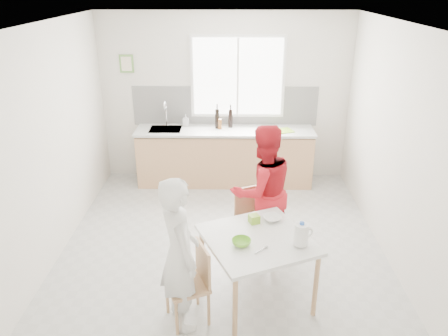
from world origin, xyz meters
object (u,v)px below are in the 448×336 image
(person_white, at_px, (180,254))
(person_red, at_px, (262,191))
(wine_bottle_b, at_px, (230,118))
(chair_left, at_px, (193,280))
(wine_bottle_a, at_px, (217,118))
(milk_jug, at_px, (302,234))
(dining_table, at_px, (257,245))
(chair_far, at_px, (252,219))
(bowl_green, at_px, (241,242))
(bowl_white, at_px, (272,218))

(person_white, distance_m, person_red, 1.50)
(person_white, xyz_separation_m, wine_bottle_b, (0.46, 3.36, 0.29))
(chair_left, bearing_deg, person_white, -90.00)
(wine_bottle_a, xyz_separation_m, wine_bottle_b, (0.21, 0.04, -0.01))
(person_red, height_order, milk_jug, person_red)
(dining_table, xyz_separation_m, wine_bottle_a, (-0.49, 2.99, 0.40))
(person_red, bearing_deg, dining_table, 59.74)
(chair_far, bearing_deg, person_red, -8.97)
(chair_left, distance_m, wine_bottle_a, 3.33)
(chair_left, bearing_deg, bowl_green, 84.15)
(chair_far, relative_size, bowl_green, 4.51)
(person_white, bearing_deg, person_red, -57.96)
(dining_table, bearing_deg, bowl_white, 63.49)
(dining_table, xyz_separation_m, chair_far, (-0.01, 0.89, -0.22))
(bowl_white, bearing_deg, chair_far, 108.62)
(chair_far, height_order, bowl_white, chair_far)
(person_red, bearing_deg, bowl_white, 73.25)
(wine_bottle_b, bearing_deg, dining_table, -84.76)
(wine_bottle_b, bearing_deg, person_red, -79.74)
(dining_table, height_order, chair_left, chair_left)
(chair_left, distance_m, wine_bottle_b, 3.39)
(bowl_green, bearing_deg, chair_left, -162.16)
(wine_bottle_a, bearing_deg, person_red, -73.98)
(bowl_white, height_order, wine_bottle_a, wine_bottle_a)
(chair_far, xyz_separation_m, person_red, (0.11, 0.03, 0.36))
(bowl_green, bearing_deg, dining_table, 37.72)
(person_red, bearing_deg, wine_bottle_a, -97.67)
(person_white, relative_size, bowl_green, 8.33)
(wine_bottle_b, bearing_deg, bowl_green, -87.91)
(chair_far, xyz_separation_m, bowl_white, (0.18, -0.54, 0.32))
(chair_left, height_order, wine_bottle_b, wine_bottle_b)
(bowl_white, distance_m, milk_jug, 0.54)
(person_red, height_order, bowl_green, person_red)
(person_white, bearing_deg, bowl_white, -77.28)
(bowl_white, bearing_deg, person_white, -143.59)
(chair_left, xyz_separation_m, bowl_white, (0.80, 0.63, 0.33))
(chair_far, distance_m, wine_bottle_b, 2.25)
(milk_jug, bearing_deg, chair_left, 164.45)
(bowl_green, height_order, wine_bottle_b, wine_bottle_b)
(dining_table, relative_size, person_white, 0.83)
(bowl_white, xyz_separation_m, wine_bottle_b, (-0.45, 2.69, 0.29))
(person_white, bearing_deg, bowl_green, -94.71)
(chair_left, xyz_separation_m, wine_bottle_a, (0.14, 3.27, 0.63))
(dining_table, height_order, person_red, person_red)
(chair_left, bearing_deg, chair_far, 128.09)
(wine_bottle_b, bearing_deg, milk_jug, -77.74)
(dining_table, relative_size, wine_bottle_b, 4.33)
(person_red, relative_size, bowl_green, 8.76)
(chair_left, bearing_deg, wine_bottle_b, 150.24)
(bowl_white, relative_size, wine_bottle_a, 0.61)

